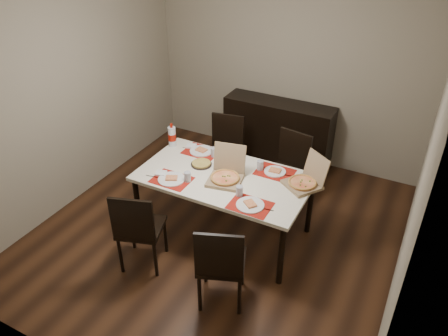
{
  "coord_description": "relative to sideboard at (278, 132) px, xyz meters",
  "views": [
    {
      "loc": [
        1.84,
        -3.38,
        3.26
      ],
      "look_at": [
        0.06,
        0.03,
        0.85
      ],
      "focal_mm": 35.0,
      "sensor_mm": 36.0,
      "label": 1
    }
  ],
  "objects": [
    {
      "name": "ground",
      "position": [
        0.0,
        -1.78,
        -0.46
      ],
      "size": [
        3.8,
        4.0,
        0.02
      ],
      "primitive_type": "cube",
      "color": "#402413",
      "rests_on": "ground"
    },
    {
      "name": "room_walls",
      "position": [
        0.0,
        -1.35,
        1.28
      ],
      "size": [
        3.84,
        4.02,
        2.62
      ],
      "color": "gray",
      "rests_on": "ground"
    },
    {
      "name": "sideboard",
      "position": [
        0.0,
        0.0,
        0.0
      ],
      "size": [
        1.5,
        0.4,
        0.9
      ],
      "primitive_type": "cube",
      "color": "black",
      "rests_on": "ground"
    },
    {
      "name": "dining_table",
      "position": [
        0.06,
        -1.75,
        0.23
      ],
      "size": [
        1.8,
        1.0,
        0.75
      ],
      "color": "white",
      "rests_on": "ground"
    },
    {
      "name": "chair_near_left",
      "position": [
        -0.43,
        -2.62,
        0.06
      ],
      "size": [
        0.53,
        0.53,
        0.93
      ],
      "color": "black",
      "rests_on": "ground"
    },
    {
      "name": "chair_near_right",
      "position": [
        0.51,
        -2.67,
        0.06
      ],
      "size": [
        0.54,
        0.54,
        0.93
      ],
      "color": "black",
      "rests_on": "ground"
    },
    {
      "name": "chair_far_left",
      "position": [
        -0.39,
        -0.83,
        0.06
      ],
      "size": [
        0.49,
        0.49,
        0.93
      ],
      "color": "black",
      "rests_on": "ground"
    },
    {
      "name": "chair_far_right",
      "position": [
        0.49,
        -0.88,
        0.06
      ],
      "size": [
        0.48,
        0.48,
        0.93
      ],
      "color": "black",
      "rests_on": "ground"
    },
    {
      "name": "setting_near_left",
      "position": [
        -0.36,
        -2.05,
        0.32
      ],
      "size": [
        0.48,
        0.3,
        0.11
      ],
      "color": "#AD130B",
      "rests_on": "dining_table"
    },
    {
      "name": "setting_near_right",
      "position": [
        0.48,
        -2.06,
        0.32
      ],
      "size": [
        0.43,
        0.3,
        0.11
      ],
      "color": "#AD130B",
      "rests_on": "dining_table"
    },
    {
      "name": "setting_far_left",
      "position": [
        -0.38,
        -1.41,
        0.32
      ],
      "size": [
        0.46,
        0.3,
        0.11
      ],
      "color": "#AD130B",
      "rests_on": "dining_table"
    },
    {
      "name": "setting_far_right",
      "position": [
        0.47,
        -1.44,
        0.32
      ],
      "size": [
        0.45,
        0.3,
        0.11
      ],
      "color": "#AD130B",
      "rests_on": "dining_table"
    },
    {
      "name": "napkin_loose",
      "position": [
        0.16,
        -1.8,
        0.31
      ],
      "size": [
        0.16,
        0.16,
        0.02
      ],
      "primitive_type": "cube",
      "rotation": [
        0.0,
        0.0,
        0.96
      ],
      "color": "white",
      "rests_on": "dining_table"
    },
    {
      "name": "pizza_box_center",
      "position": [
        0.11,
        -1.8,
        0.36
      ],
      "size": [
        0.4,
        0.43,
        0.34
      ],
      "color": "#8E7452",
      "rests_on": "dining_table"
    },
    {
      "name": "pizza_box_right",
      "position": [
        0.87,
        -1.52,
        0.35
      ],
      "size": [
        0.47,
        0.47,
        0.32
      ],
      "color": "#8E7452",
      "rests_on": "dining_table"
    },
    {
      "name": "faina_plate",
      "position": [
        -0.26,
        -1.66,
        0.31
      ],
      "size": [
        0.23,
        0.23,
        0.03
      ],
      "color": "black",
      "rests_on": "dining_table"
    },
    {
      "name": "dip_bowl",
      "position": [
        0.16,
        -1.62,
        0.31
      ],
      "size": [
        0.14,
        0.14,
        0.03
      ],
      "primitive_type": "imported",
      "rotation": [
        0.0,
        0.0,
        0.25
      ],
      "color": "white",
      "rests_on": "dining_table"
    },
    {
      "name": "soda_bottle",
      "position": [
        -0.78,
        -1.44,
        0.42
      ],
      "size": [
        0.1,
        0.1,
        0.28
      ],
      "color": "silver",
      "rests_on": "dining_table"
    }
  ]
}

